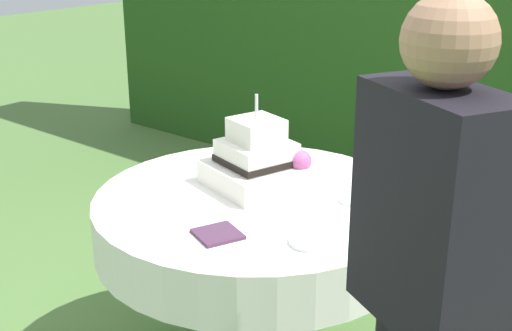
{
  "coord_description": "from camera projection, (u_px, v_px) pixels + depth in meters",
  "views": [
    {
      "loc": [
        1.43,
        -1.77,
        1.74
      ],
      "look_at": [
        -0.03,
        0.04,
        0.88
      ],
      "focal_mm": 47.86,
      "sensor_mm": 36.0,
      "label": 1
    }
  ],
  "objects": [
    {
      "name": "napkin_stack",
      "position": [
        218.0,
        234.0,
        2.17
      ],
      "size": [
        0.18,
        0.18,
        0.01
      ],
      "primitive_type": "cube",
      "rotation": [
        0.0,
        0.0,
        -0.39
      ],
      "color": "#4C2D47",
      "rests_on": "cake_table"
    },
    {
      "name": "wedding_cake",
      "position": [
        258.0,
        162.0,
        2.53
      ],
      "size": [
        0.41,
        0.41,
        0.35
      ],
      "color": "white",
      "rests_on": "cake_table"
    },
    {
      "name": "standing_person",
      "position": [
        425.0,
        289.0,
        1.57
      ],
      "size": [
        0.41,
        0.35,
        1.6
      ],
      "color": "black",
      "rests_on": "ground_plane"
    },
    {
      "name": "serving_plate_left",
      "position": [
        355.0,
        200.0,
        2.42
      ],
      "size": [
        0.12,
        0.12,
        0.01
      ],
      "primitive_type": "cylinder",
      "color": "white",
      "rests_on": "cake_table"
    },
    {
      "name": "serving_plate_far",
      "position": [
        237.0,
        156.0,
        2.86
      ],
      "size": [
        0.14,
        0.14,
        0.01
      ],
      "primitive_type": "cylinder",
      "color": "white",
      "rests_on": "cake_table"
    },
    {
      "name": "cake_table",
      "position": [
        256.0,
        225.0,
        2.51
      ],
      "size": [
        1.18,
        1.18,
        0.78
      ],
      "color": "#4C4C51",
      "rests_on": "ground_plane"
    },
    {
      "name": "foliage_hedge",
      "position": [
        500.0,
        11.0,
        3.98
      ],
      "size": [
        6.14,
        0.47,
        2.41
      ],
      "primitive_type": "cube",
      "color": "#234C19",
      "rests_on": "ground_plane"
    },
    {
      "name": "serving_plate_near",
      "position": [
        313.0,
        241.0,
        2.12
      ],
      "size": [
        0.15,
        0.15,
        0.01
      ],
      "primitive_type": "cylinder",
      "color": "white",
      "rests_on": "cake_table"
    }
  ]
}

